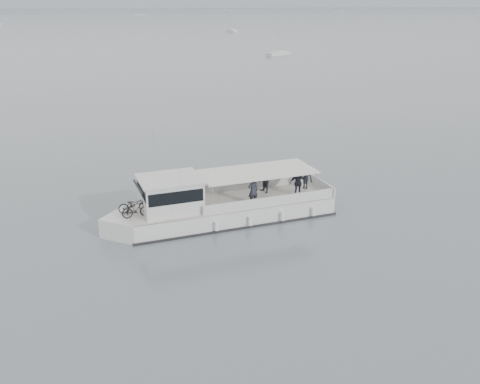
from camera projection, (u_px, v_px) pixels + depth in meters
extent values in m
plane|color=slate|center=(308.00, 206.00, 32.26)|extent=(1400.00, 1400.00, 0.00)
cube|color=silver|center=(231.00, 212.00, 30.23)|extent=(11.92, 5.27, 1.25)
cube|color=silver|center=(129.00, 226.00, 28.32)|extent=(3.07, 3.07, 1.25)
cube|color=beige|center=(231.00, 202.00, 30.02)|extent=(11.92, 5.27, 0.06)
cube|color=black|center=(231.00, 218.00, 30.37)|extent=(12.13, 5.42, 0.17)
cube|color=silver|center=(250.00, 185.00, 31.79)|extent=(7.57, 1.59, 0.58)
cube|color=silver|center=(270.00, 202.00, 29.19)|extent=(7.57, 1.59, 0.58)
cube|color=silver|center=(321.00, 185.00, 31.81)|extent=(0.69, 3.04, 0.58)
cube|color=silver|center=(170.00, 195.00, 28.57)|extent=(3.52, 3.15, 1.73)
cube|color=black|center=(142.00, 196.00, 28.02)|extent=(1.00, 2.46, 1.11)
cube|color=black|center=(170.00, 190.00, 28.47)|extent=(3.34, 3.15, 0.67)
cube|color=silver|center=(170.00, 179.00, 28.25)|extent=(3.75, 3.37, 0.10)
cube|color=silver|center=(257.00, 172.00, 29.98)|extent=(6.98, 4.10, 0.08)
cylinder|color=silver|center=(212.00, 200.00, 28.05)|extent=(0.07, 0.07, 1.59)
cylinder|color=silver|center=(198.00, 184.00, 30.41)|extent=(0.07, 0.07, 1.59)
cylinder|color=silver|center=(316.00, 186.00, 30.09)|extent=(0.07, 0.07, 1.59)
cylinder|color=silver|center=(295.00, 172.00, 32.45)|extent=(0.07, 0.07, 1.59)
cylinder|color=silver|center=(154.00, 153.00, 28.38)|extent=(0.03, 0.03, 2.50)
cylinder|color=silver|center=(179.00, 162.00, 27.42)|extent=(0.03, 0.03, 2.12)
cylinder|color=white|center=(217.00, 226.00, 28.25)|extent=(0.27, 0.27, 0.48)
cylinder|color=white|center=(250.00, 221.00, 28.89)|extent=(0.27, 0.27, 0.48)
cylinder|color=white|center=(283.00, 216.00, 29.53)|extent=(0.27, 0.27, 0.48)
cylinder|color=white|center=(313.00, 211.00, 30.17)|extent=(0.27, 0.27, 0.48)
imported|color=black|center=(134.00, 205.00, 28.41)|extent=(1.73, 0.89, 0.87)
imported|color=black|center=(136.00, 209.00, 27.73)|extent=(1.57, 0.72, 0.91)
imported|color=#252831|center=(253.00, 191.00, 29.29)|extent=(0.67, 0.52, 1.62)
imported|color=#252831|center=(264.00, 180.00, 31.09)|extent=(0.88, 0.97, 1.62)
imported|color=#252831|center=(298.00, 183.00, 30.51)|extent=(0.97, 0.46, 1.62)
imported|color=#252831|center=(305.00, 176.00, 31.67)|extent=(1.13, 1.19, 1.62)
cube|color=silver|center=(232.00, 31.00, 183.43)|extent=(3.64, 5.88, 0.75)
cube|color=silver|center=(232.00, 30.00, 183.31)|extent=(2.16, 2.39, 0.45)
cylinder|color=silver|center=(232.00, 21.00, 182.25)|extent=(0.08, 0.08, 6.17)
cube|color=silver|center=(339.00, 12.00, 395.53)|extent=(5.30, 5.16, 0.75)
cube|color=silver|center=(339.00, 11.00, 395.42)|extent=(2.50, 2.49, 0.45)
cube|color=silver|center=(140.00, 15.00, 328.71)|extent=(5.88, 4.24, 0.75)
cube|color=silver|center=(140.00, 15.00, 328.60)|extent=(2.50, 2.33, 0.45)
cylinder|color=silver|center=(139.00, 9.00, 327.53)|extent=(0.08, 0.08, 6.25)
cube|color=silver|center=(279.00, 54.00, 112.73)|extent=(5.85, 4.52, 0.75)
cube|color=silver|center=(279.00, 52.00, 112.62)|extent=(2.54, 2.41, 0.45)
cylinder|color=silver|center=(279.00, 37.00, 111.54)|extent=(0.08, 0.08, 6.29)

